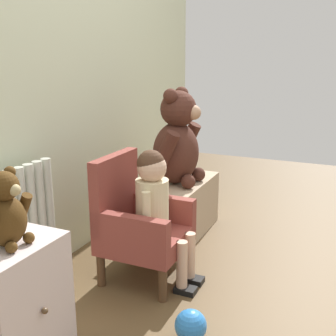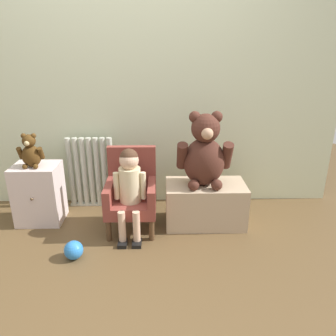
# 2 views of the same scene
# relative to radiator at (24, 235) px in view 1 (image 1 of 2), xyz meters

# --- Properties ---
(ground_plane) EXTENTS (6.00, 6.00, 0.00)m
(ground_plane) POSITION_rel_radiator_xyz_m (0.38, -0.96, -0.33)
(ground_plane) COLOR brown
(back_wall) EXTENTS (3.80, 0.05, 2.40)m
(back_wall) POSITION_rel_radiator_xyz_m (0.38, 0.12, 0.87)
(back_wall) COLOR beige
(back_wall) RESTS_ON ground_plane
(radiator) EXTENTS (0.43, 0.05, 0.67)m
(radiator) POSITION_rel_radiator_xyz_m (0.00, 0.00, 0.00)
(radiator) COLOR beige
(radiator) RESTS_ON ground_plane
(small_dresser) EXTENTS (0.37, 0.32, 0.51)m
(small_dresser) POSITION_rel_radiator_xyz_m (-0.39, -0.29, -0.08)
(small_dresser) COLOR beige
(small_dresser) RESTS_ON ground_plane
(child_armchair) EXTENTS (0.40, 0.42, 0.67)m
(child_armchair) POSITION_rel_radiator_xyz_m (0.41, -0.39, -0.02)
(child_armchair) COLOR brown
(child_armchair) RESTS_ON ground_plane
(child_figure) EXTENTS (0.25, 0.35, 0.71)m
(child_figure) POSITION_rel_radiator_xyz_m (0.41, -0.50, 0.13)
(child_figure) COLOR beige
(child_figure) RESTS_ON ground_plane
(low_bench) EXTENTS (0.66, 0.37, 0.36)m
(low_bench) POSITION_rel_radiator_xyz_m (1.03, -0.36, -0.15)
(low_bench) COLOR tan
(low_bench) RESTS_ON ground_plane
(large_teddy_bear) EXTENTS (0.44, 0.31, 0.61)m
(large_teddy_bear) POSITION_rel_radiator_xyz_m (1.00, -0.37, 0.30)
(large_teddy_bear) COLOR #47251C
(large_teddy_bear) RESTS_ON low_bench
(small_teddy_bear) EXTENTS (0.20, 0.14, 0.28)m
(small_teddy_bear) POSITION_rel_radiator_xyz_m (-0.40, -0.32, 0.30)
(small_teddy_bear) COLOR #482E11
(small_teddy_bear) RESTS_ON small_dresser
(toy_ball) EXTENTS (0.14, 0.14, 0.14)m
(toy_ball) POSITION_rel_radiator_xyz_m (0.02, -0.85, -0.26)
(toy_ball) COLOR #2C78CC
(toy_ball) RESTS_ON ground_plane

